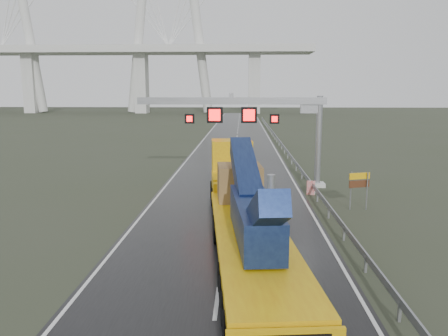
{
  "coord_description": "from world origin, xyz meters",
  "views": [
    {
      "loc": [
        0.87,
        -16.58,
        7.5
      ],
      "look_at": [
        -0.16,
        7.99,
        3.2
      ],
      "focal_mm": 35.0,
      "sensor_mm": 36.0,
      "label": 1
    }
  ],
  "objects_px": {
    "exit_sign_pair": "(359,183)",
    "striped_barrier": "(311,188)",
    "sign_gantry": "(258,116)",
    "heavy_haul_truck": "(242,195)"
  },
  "relations": [
    {
      "from": "sign_gantry",
      "to": "striped_barrier",
      "type": "relative_size",
      "value": 14.89
    },
    {
      "from": "heavy_haul_truck",
      "to": "exit_sign_pair",
      "type": "relative_size",
      "value": 8.71
    },
    {
      "from": "sign_gantry",
      "to": "exit_sign_pair",
      "type": "height_order",
      "value": "sign_gantry"
    },
    {
      "from": "striped_barrier",
      "to": "sign_gantry",
      "type": "bearing_deg",
      "value": 162.41
    },
    {
      "from": "exit_sign_pair",
      "to": "striped_barrier",
      "type": "relative_size",
      "value": 2.47
    },
    {
      "from": "sign_gantry",
      "to": "exit_sign_pair",
      "type": "relative_size",
      "value": 6.04
    },
    {
      "from": "sign_gantry",
      "to": "heavy_haul_truck",
      "type": "height_order",
      "value": "sign_gantry"
    },
    {
      "from": "sign_gantry",
      "to": "striped_barrier",
      "type": "distance_m",
      "value": 7.01
    },
    {
      "from": "exit_sign_pair",
      "to": "striped_barrier",
      "type": "height_order",
      "value": "exit_sign_pair"
    },
    {
      "from": "sign_gantry",
      "to": "heavy_haul_truck",
      "type": "bearing_deg",
      "value": -96.17
    }
  ]
}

